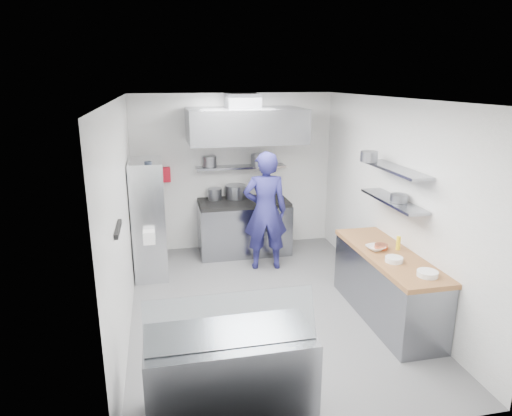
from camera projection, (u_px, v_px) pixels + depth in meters
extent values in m
plane|color=#58585A|center=(265.00, 306.00, 6.32)|extent=(5.00, 5.00, 0.00)
plane|color=silver|center=(266.00, 99.00, 5.55)|extent=(5.00, 5.00, 0.00)
cube|color=white|center=(234.00, 172.00, 8.28)|extent=(3.60, 2.80, 0.02)
cube|color=white|center=(339.00, 295.00, 3.58)|extent=(3.60, 2.80, 0.02)
cube|color=white|center=(123.00, 218.00, 5.57)|extent=(2.80, 5.00, 0.02)
cube|color=white|center=(392.00, 202.00, 6.30)|extent=(2.80, 5.00, 0.02)
cube|color=gray|center=(244.00, 228.00, 8.19)|extent=(1.60, 0.80, 0.90)
cube|color=black|center=(244.00, 202.00, 8.06)|extent=(1.57, 0.78, 0.06)
cylinder|color=slate|center=(215.00, 194.00, 8.11)|extent=(0.25, 0.25, 0.20)
cylinder|color=slate|center=(236.00, 192.00, 8.19)|extent=(0.37, 0.37, 0.24)
cylinder|color=slate|center=(269.00, 196.00, 8.05)|extent=(0.23, 0.23, 0.16)
cube|color=gray|center=(241.00, 167.00, 8.12)|extent=(1.60, 0.30, 0.04)
cylinder|color=slate|center=(210.00, 161.00, 8.06)|extent=(0.25, 0.25, 0.18)
cylinder|color=slate|center=(261.00, 160.00, 8.04)|extent=(0.33, 0.33, 0.22)
cube|color=gray|center=(245.00, 125.00, 7.52)|extent=(1.90, 1.15, 0.55)
cube|color=slate|center=(242.00, 101.00, 7.62)|extent=(0.55, 0.55, 0.24)
cube|color=red|center=(164.00, 175.00, 7.97)|extent=(0.22, 0.10, 0.26)
imported|color=navy|center=(265.00, 211.00, 7.37)|extent=(0.76, 0.55, 1.95)
cube|color=silver|center=(149.00, 218.00, 7.15)|extent=(0.50, 0.90, 1.85)
cube|color=white|center=(149.00, 237.00, 6.69)|extent=(0.17, 0.21, 0.19)
cube|color=yellow|center=(147.00, 196.00, 7.00)|extent=(0.14, 0.18, 0.16)
cylinder|color=black|center=(148.00, 168.00, 6.58)|extent=(0.11, 0.11, 0.18)
cube|color=black|center=(118.00, 229.00, 4.69)|extent=(0.04, 0.55, 0.05)
cube|color=gray|center=(386.00, 287.00, 5.94)|extent=(0.62, 2.00, 0.84)
cube|color=brown|center=(389.00, 255.00, 5.81)|extent=(0.65, 2.04, 0.06)
cylinder|color=white|center=(427.00, 274.00, 5.12)|extent=(0.23, 0.23, 0.06)
cylinder|color=white|center=(394.00, 259.00, 5.52)|extent=(0.21, 0.21, 0.06)
cylinder|color=#C45A37|center=(381.00, 247.00, 5.94)|extent=(0.17, 0.17, 0.06)
cylinder|color=yellow|center=(398.00, 243.00, 5.90)|extent=(0.06, 0.06, 0.18)
imported|color=white|center=(376.00, 248.00, 5.90)|extent=(0.27, 0.27, 0.06)
cube|color=gray|center=(393.00, 201.00, 5.96)|extent=(0.30, 1.30, 0.04)
cube|color=gray|center=(396.00, 169.00, 5.84)|extent=(0.30, 1.30, 0.04)
cylinder|color=slate|center=(399.00, 198.00, 5.82)|extent=(0.22, 0.22, 0.10)
cylinder|color=slate|center=(369.00, 156.00, 6.25)|extent=(0.24, 0.24, 0.14)
cube|color=gray|center=(230.00, 376.00, 4.16)|extent=(1.50, 0.70, 0.85)
cube|color=silver|center=(231.00, 319.00, 3.87)|extent=(1.47, 0.19, 0.42)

